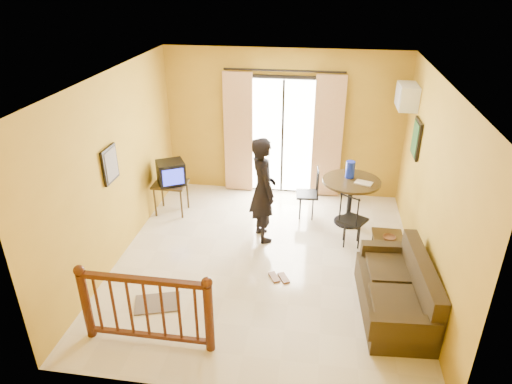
# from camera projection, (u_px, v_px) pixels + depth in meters

# --- Properties ---
(ground) EXTENTS (5.00, 5.00, 0.00)m
(ground) POSITION_uv_depth(u_px,v_px,m) (265.00, 260.00, 7.06)
(ground) COLOR beige
(ground) RESTS_ON ground
(room_shell) EXTENTS (5.00, 5.00, 5.00)m
(room_shell) POSITION_uv_depth(u_px,v_px,m) (266.00, 158.00, 6.30)
(room_shell) COLOR white
(room_shell) RESTS_ON ground
(balcony_door) EXTENTS (2.25, 0.14, 2.46)m
(balcony_door) POSITION_uv_depth(u_px,v_px,m) (283.00, 136.00, 8.68)
(balcony_door) COLOR black
(balcony_door) RESTS_ON ground
(tv_table) EXTENTS (0.59, 0.49, 0.59)m
(tv_table) POSITION_uv_depth(u_px,v_px,m) (171.00, 187.00, 8.23)
(tv_table) COLOR black
(tv_table) RESTS_ON ground
(television) EXTENTS (0.60, 0.59, 0.41)m
(television) POSITION_uv_depth(u_px,v_px,m) (171.00, 173.00, 8.09)
(television) COLOR black
(television) RESTS_ON tv_table
(picture_left) EXTENTS (0.05, 0.42, 0.52)m
(picture_left) POSITION_uv_depth(u_px,v_px,m) (110.00, 165.00, 6.49)
(picture_left) COLOR black
(picture_left) RESTS_ON room_shell
(dining_table) EXTENTS (0.99, 0.99, 0.82)m
(dining_table) POSITION_uv_depth(u_px,v_px,m) (351.00, 189.00, 7.81)
(dining_table) COLOR black
(dining_table) RESTS_ON ground
(water_jug) EXTENTS (0.16, 0.16, 0.29)m
(water_jug) POSITION_uv_depth(u_px,v_px,m) (350.00, 169.00, 7.78)
(water_jug) COLOR #1326B6
(water_jug) RESTS_ON dining_table
(serving_tray) EXTENTS (0.33, 0.27, 0.02)m
(serving_tray) POSITION_uv_depth(u_px,v_px,m) (364.00, 183.00, 7.62)
(serving_tray) COLOR beige
(serving_tray) RESTS_ON dining_table
(dining_chairs) EXTENTS (1.26, 1.30, 0.95)m
(dining_chairs) POSITION_uv_depth(u_px,v_px,m) (327.00, 230.00, 7.88)
(dining_chairs) COLOR black
(dining_chairs) RESTS_ON ground
(air_conditioner) EXTENTS (0.31, 0.60, 0.40)m
(air_conditioner) POSITION_uv_depth(u_px,v_px,m) (407.00, 96.00, 7.55)
(air_conditioner) COLOR white
(air_conditioner) RESTS_ON room_shell
(botanical_print) EXTENTS (0.05, 0.50, 0.60)m
(botanical_print) POSITION_uv_depth(u_px,v_px,m) (416.00, 138.00, 7.18)
(botanical_print) COLOR black
(botanical_print) RESTS_ON room_shell
(coffee_table) EXTENTS (0.45, 0.82, 0.37)m
(coffee_table) POSITION_uv_depth(u_px,v_px,m) (388.00, 249.00, 6.91)
(coffee_table) COLOR black
(coffee_table) RESTS_ON ground
(bowl) EXTENTS (0.25, 0.25, 0.06)m
(bowl) POSITION_uv_depth(u_px,v_px,m) (389.00, 238.00, 6.89)
(bowl) COLOR brown
(bowl) RESTS_ON coffee_table
(sofa) EXTENTS (0.90, 1.76, 0.82)m
(sofa) POSITION_uv_depth(u_px,v_px,m) (399.00, 294.00, 5.86)
(sofa) COLOR #322613
(sofa) RESTS_ON ground
(standing_person) EXTENTS (0.66, 0.76, 1.76)m
(standing_person) POSITION_uv_depth(u_px,v_px,m) (263.00, 190.00, 7.28)
(standing_person) COLOR black
(standing_person) RESTS_ON ground
(stair_balustrade) EXTENTS (1.63, 0.13, 1.04)m
(stair_balustrade) POSITION_uv_depth(u_px,v_px,m) (146.00, 305.00, 5.28)
(stair_balustrade) COLOR #471E0F
(stair_balustrade) RESTS_ON ground
(doormat) EXTENTS (0.69, 0.56, 0.02)m
(doormat) POSITION_uv_depth(u_px,v_px,m) (158.00, 303.00, 6.14)
(doormat) COLOR #60544D
(doormat) RESTS_ON ground
(sandals) EXTENTS (0.34, 0.27, 0.03)m
(sandals) POSITION_uv_depth(u_px,v_px,m) (279.00, 278.00, 6.64)
(sandals) COLOR brown
(sandals) RESTS_ON ground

